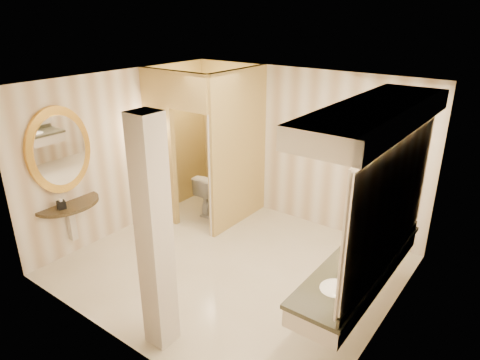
# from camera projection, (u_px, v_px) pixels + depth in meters

# --- Properties ---
(floor) EXTENTS (4.50, 4.50, 0.00)m
(floor) POSITION_uv_depth(u_px,v_px,m) (231.00, 266.00, 6.42)
(floor) COLOR beige
(floor) RESTS_ON ground
(ceiling) EXTENTS (4.50, 4.50, 0.00)m
(ceiling) POSITION_uv_depth(u_px,v_px,m) (230.00, 84.00, 5.41)
(ceiling) COLOR white
(ceiling) RESTS_ON wall_back
(wall_back) EXTENTS (4.50, 0.02, 2.70)m
(wall_back) POSITION_uv_depth(u_px,v_px,m) (301.00, 148.00, 7.40)
(wall_back) COLOR white
(wall_back) RESTS_ON floor
(wall_front) EXTENTS (4.50, 0.02, 2.70)m
(wall_front) POSITION_uv_depth(u_px,v_px,m) (112.00, 241.00, 4.43)
(wall_front) COLOR white
(wall_front) RESTS_ON floor
(wall_left) EXTENTS (0.02, 4.00, 2.70)m
(wall_left) POSITION_uv_depth(u_px,v_px,m) (125.00, 152.00, 7.16)
(wall_left) COLOR white
(wall_left) RESTS_ON floor
(wall_right) EXTENTS (0.02, 4.00, 2.70)m
(wall_right) POSITION_uv_depth(u_px,v_px,m) (393.00, 229.00, 4.67)
(wall_right) COLOR white
(wall_right) RESTS_ON floor
(toilet_closet) EXTENTS (1.50, 1.55, 2.70)m
(toilet_closet) POSITION_uv_depth(u_px,v_px,m) (213.00, 148.00, 7.25)
(toilet_closet) COLOR tan
(toilet_closet) RESTS_ON floor
(wall_sconce) EXTENTS (0.14, 0.14, 0.42)m
(wall_sconce) POSITION_uv_depth(u_px,v_px,m) (156.00, 128.00, 7.16)
(wall_sconce) COLOR #C0863D
(wall_sconce) RESTS_ON toilet_closet
(vanity) EXTENTS (0.75, 2.64, 2.09)m
(vanity) POSITION_uv_depth(u_px,v_px,m) (370.00, 202.00, 4.67)
(vanity) COLOR beige
(vanity) RESTS_ON floor
(console_shelf) EXTENTS (0.99, 0.99, 1.95)m
(console_shelf) POSITION_uv_depth(u_px,v_px,m) (63.00, 173.00, 6.27)
(console_shelf) COLOR black
(console_shelf) RESTS_ON floor
(pillar) EXTENTS (0.29, 0.29, 2.70)m
(pillar) POSITION_uv_depth(u_px,v_px,m) (154.00, 237.00, 4.51)
(pillar) COLOR beige
(pillar) RESTS_ON floor
(tissue_box) EXTENTS (0.14, 0.14, 0.11)m
(tissue_box) POSITION_uv_depth(u_px,v_px,m) (61.00, 205.00, 6.22)
(tissue_box) COLOR black
(tissue_box) RESTS_ON console_shelf
(toilet) EXTENTS (0.48, 0.79, 0.78)m
(toilet) POSITION_uv_depth(u_px,v_px,m) (214.00, 193.00, 7.99)
(toilet) COLOR white
(toilet) RESTS_ON floor
(soap_bottle_a) EXTENTS (0.06, 0.06, 0.12)m
(soap_bottle_a) POSITION_uv_depth(u_px,v_px,m) (358.00, 251.00, 5.04)
(soap_bottle_a) COLOR beige
(soap_bottle_a) RESTS_ON vanity
(soap_bottle_b) EXTENTS (0.10, 0.10, 0.11)m
(soap_bottle_b) POSITION_uv_depth(u_px,v_px,m) (348.00, 263.00, 4.81)
(soap_bottle_b) COLOR silver
(soap_bottle_b) RESTS_ON vanity
(soap_bottle_c) EXTENTS (0.12, 0.12, 0.23)m
(soap_bottle_c) POSITION_uv_depth(u_px,v_px,m) (354.00, 252.00, 4.92)
(soap_bottle_c) COLOR #C6B28C
(soap_bottle_c) RESTS_ON vanity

